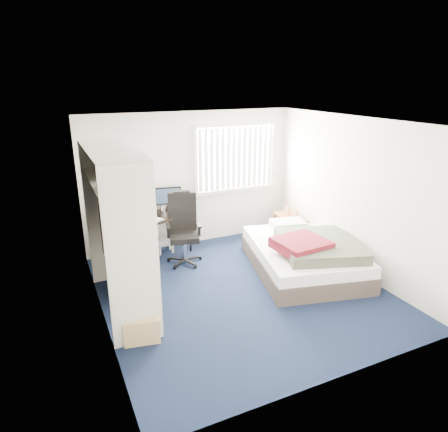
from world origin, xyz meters
TOP-DOWN VIEW (x-y plane):
  - ground at (0.00, 0.00)m, footprint 4.20×4.20m
  - room_shell at (0.00, 0.00)m, footprint 4.20×4.20m
  - window_assembly at (0.90, 2.04)m, footprint 1.72×0.09m
  - closet at (-1.67, 0.27)m, footprint 0.64×1.84m
  - desk at (-0.97, 1.75)m, footprint 1.71×1.23m
  - office_chair at (-0.44, 1.35)m, footprint 0.71×0.71m
  - footstool at (-0.64, 1.85)m, footprint 0.33×0.26m
  - nightstand at (1.75, 1.36)m, footprint 0.40×0.76m
  - bed at (1.25, 0.16)m, footprint 2.03×2.42m
  - pine_box at (-1.65, -0.54)m, footprint 0.48×0.40m

SIDE VIEW (x-z plane):
  - ground at x=0.00m, z-range 0.00..0.00m
  - pine_box at x=-1.65m, z-range 0.00..0.32m
  - footstool at x=-0.64m, z-range 0.07..0.34m
  - bed at x=1.25m, z-range -0.05..0.64m
  - nightstand at x=1.75m, z-range 0.10..0.80m
  - office_chair at x=-0.44m, z-range -0.14..1.09m
  - desk at x=-0.97m, z-range 0.18..1.41m
  - closet at x=-1.67m, z-range 0.24..2.46m
  - room_shell at x=0.00m, z-range -0.59..3.61m
  - window_assembly at x=0.90m, z-range 0.94..2.26m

